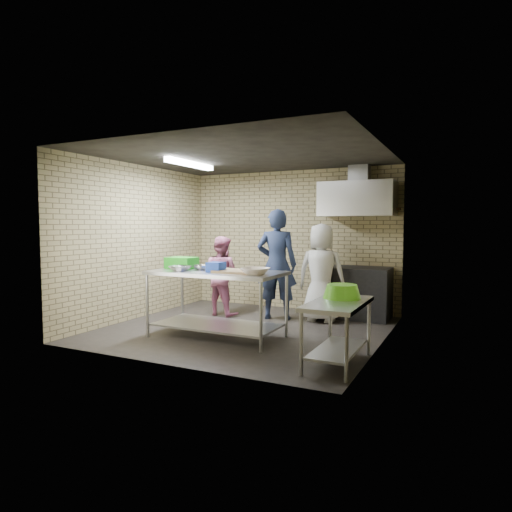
{
  "coord_description": "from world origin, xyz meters",
  "views": [
    {
      "loc": [
        3.2,
        -6.15,
        1.64
      ],
      "look_at": [
        0.1,
        0.2,
        1.15
      ],
      "focal_mm": 31.27,
      "sensor_mm": 36.0,
      "label": 1
    }
  ],
  "objects_px": {
    "green_crate": "(182,263)",
    "prep_table": "(217,304)",
    "blue_tub": "(216,267)",
    "bottle_green": "(385,204)",
    "stove": "(355,292)",
    "man_navy": "(277,264)",
    "green_basin": "(342,291)",
    "woman_pink": "(221,276)",
    "woman_white": "(321,273)",
    "side_counter": "(337,333)",
    "bottle_red": "(363,203)"
  },
  "relations": [
    {
      "from": "bottle_green",
      "to": "woman_pink",
      "type": "xyz_separation_m",
      "value": [
        -2.71,
        -1.07,
        -1.3
      ]
    },
    {
      "from": "green_crate",
      "to": "side_counter",
      "type": "bearing_deg",
      "value": -12.99
    },
    {
      "from": "green_basin",
      "to": "bottle_green",
      "type": "height_order",
      "value": "bottle_green"
    },
    {
      "from": "man_navy",
      "to": "woman_pink",
      "type": "height_order",
      "value": "man_navy"
    },
    {
      "from": "green_crate",
      "to": "woman_pink",
      "type": "xyz_separation_m",
      "value": [
        -0.06,
        1.31,
        -0.34
      ]
    },
    {
      "from": "green_basin",
      "to": "woman_pink",
      "type": "height_order",
      "value": "woman_pink"
    },
    {
      "from": "woman_pink",
      "to": "side_counter",
      "type": "bearing_deg",
      "value": 151.42
    },
    {
      "from": "stove",
      "to": "bottle_red",
      "type": "bearing_deg",
      "value": 78.23
    },
    {
      "from": "blue_tub",
      "to": "bottle_green",
      "type": "xyz_separation_m",
      "value": [
        1.89,
        2.6,
        0.97
      ]
    },
    {
      "from": "side_counter",
      "to": "stove",
      "type": "relative_size",
      "value": 1.0
    },
    {
      "from": "side_counter",
      "to": "stove",
      "type": "height_order",
      "value": "stove"
    },
    {
      "from": "green_basin",
      "to": "bottle_green",
      "type": "bearing_deg",
      "value": 89.58
    },
    {
      "from": "stove",
      "to": "woman_pink",
      "type": "relative_size",
      "value": 0.83
    },
    {
      "from": "stove",
      "to": "woman_pink",
      "type": "distance_m",
      "value": 2.42
    },
    {
      "from": "blue_tub",
      "to": "bottle_red",
      "type": "bearing_deg",
      "value": 60.11
    },
    {
      "from": "side_counter",
      "to": "bottle_red",
      "type": "height_order",
      "value": "bottle_red"
    },
    {
      "from": "stove",
      "to": "bottle_red",
      "type": "xyz_separation_m",
      "value": [
        0.05,
        0.24,
        1.58
      ]
    },
    {
      "from": "prep_table",
      "to": "man_navy",
      "type": "relative_size",
      "value": 1.01
    },
    {
      "from": "side_counter",
      "to": "bottle_red",
      "type": "relative_size",
      "value": 6.67
    },
    {
      "from": "blue_tub",
      "to": "bottle_red",
      "type": "height_order",
      "value": "bottle_red"
    },
    {
      "from": "stove",
      "to": "green_crate",
      "type": "relative_size",
      "value": 2.78
    },
    {
      "from": "side_counter",
      "to": "green_basin",
      "type": "relative_size",
      "value": 2.61
    },
    {
      "from": "woman_pink",
      "to": "prep_table",
      "type": "bearing_deg",
      "value": 124.81
    },
    {
      "from": "side_counter",
      "to": "bottle_green",
      "type": "xyz_separation_m",
      "value": [
        0.0,
        2.99,
        1.64
      ]
    },
    {
      "from": "green_crate",
      "to": "green_basin",
      "type": "distance_m",
      "value": 2.66
    },
    {
      "from": "bottle_green",
      "to": "woman_white",
      "type": "relative_size",
      "value": 0.09
    },
    {
      "from": "stove",
      "to": "prep_table",
      "type": "bearing_deg",
      "value": -123.48
    },
    {
      "from": "side_counter",
      "to": "man_navy",
      "type": "relative_size",
      "value": 0.63
    },
    {
      "from": "bottle_green",
      "to": "prep_table",
      "type": "bearing_deg",
      "value": -127.88
    },
    {
      "from": "green_crate",
      "to": "prep_table",
      "type": "bearing_deg",
      "value": -9.73
    },
    {
      "from": "stove",
      "to": "green_crate",
      "type": "xyz_separation_m",
      "value": [
        -2.19,
        -2.14,
        0.61
      ]
    },
    {
      "from": "blue_tub",
      "to": "woman_white",
      "type": "height_order",
      "value": "woman_white"
    },
    {
      "from": "green_basin",
      "to": "man_navy",
      "type": "distance_m",
      "value": 2.43
    },
    {
      "from": "stove",
      "to": "man_navy",
      "type": "relative_size",
      "value": 0.63
    },
    {
      "from": "stove",
      "to": "green_crate",
      "type": "height_order",
      "value": "green_crate"
    },
    {
      "from": "green_basin",
      "to": "bottle_green",
      "type": "distance_m",
      "value": 2.98
    },
    {
      "from": "blue_tub",
      "to": "bottle_green",
      "type": "height_order",
      "value": "bottle_green"
    },
    {
      "from": "green_basin",
      "to": "blue_tub",
      "type": "bearing_deg",
      "value": 175.73
    },
    {
      "from": "side_counter",
      "to": "man_navy",
      "type": "distance_m",
      "value": 2.69
    },
    {
      "from": "prep_table",
      "to": "woman_white",
      "type": "bearing_deg",
      "value": 58.4
    },
    {
      "from": "blue_tub",
      "to": "bottle_red",
      "type": "xyz_separation_m",
      "value": [
        1.49,
        2.6,
        0.99
      ]
    },
    {
      "from": "stove",
      "to": "bottle_green",
      "type": "height_order",
      "value": "bottle_green"
    },
    {
      "from": "prep_table",
      "to": "green_basin",
      "type": "distance_m",
      "value": 1.97
    },
    {
      "from": "blue_tub",
      "to": "man_navy",
      "type": "height_order",
      "value": "man_navy"
    },
    {
      "from": "prep_table",
      "to": "bottle_green",
      "type": "bearing_deg",
      "value": 52.12
    },
    {
      "from": "side_counter",
      "to": "bottle_red",
      "type": "distance_m",
      "value": 3.44
    },
    {
      "from": "blue_tub",
      "to": "man_navy",
      "type": "relative_size",
      "value": 0.11
    },
    {
      "from": "prep_table",
      "to": "bottle_red",
      "type": "height_order",
      "value": "bottle_red"
    },
    {
      "from": "blue_tub",
      "to": "woman_pink",
      "type": "relative_size",
      "value": 0.15
    },
    {
      "from": "bottle_green",
      "to": "woman_pink",
      "type": "height_order",
      "value": "bottle_green"
    }
  ]
}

